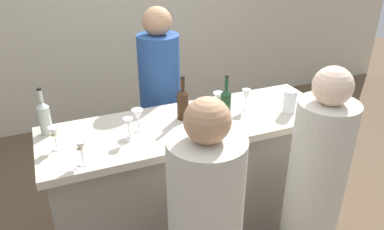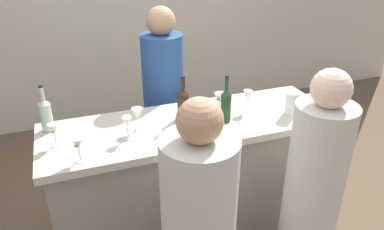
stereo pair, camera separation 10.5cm
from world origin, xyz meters
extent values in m
plane|color=brown|center=(0.00, 0.00, 0.00)|extent=(12.00, 12.00, 0.00)
cube|color=beige|center=(0.00, 2.20, 1.40)|extent=(8.00, 0.10, 2.80)
cube|color=gray|center=(0.00, 0.00, 0.45)|extent=(1.93, 0.57, 0.90)
cube|color=beige|center=(0.00, 0.00, 0.92)|extent=(2.01, 0.65, 0.05)
cylinder|color=#B7C6B2|center=(-0.92, 0.20, 1.04)|extent=(0.08, 0.08, 0.19)
cone|color=#B7C6B2|center=(-0.92, 0.20, 1.15)|extent=(0.08, 0.08, 0.04)
cylinder|color=#B7C6B2|center=(-0.92, 0.20, 1.21)|extent=(0.03, 0.03, 0.08)
cylinder|color=black|center=(-0.92, 0.20, 1.25)|extent=(0.03, 0.03, 0.01)
cylinder|color=#331E0F|center=(-0.04, 0.07, 1.04)|extent=(0.08, 0.08, 0.18)
cone|color=#331E0F|center=(-0.04, 0.07, 1.15)|extent=(0.08, 0.08, 0.04)
cylinder|color=#331E0F|center=(-0.04, 0.07, 1.21)|extent=(0.03, 0.03, 0.08)
cylinder|color=black|center=(-0.04, 0.07, 1.25)|extent=(0.03, 0.03, 0.01)
cylinder|color=#193D1E|center=(0.22, -0.07, 1.05)|extent=(0.07, 0.07, 0.20)
cone|color=#193D1E|center=(0.22, -0.07, 1.16)|extent=(0.07, 0.07, 0.04)
cylinder|color=#193D1E|center=(0.22, -0.07, 1.22)|extent=(0.02, 0.02, 0.08)
cylinder|color=black|center=(0.22, -0.07, 1.27)|extent=(0.03, 0.03, 0.01)
cylinder|color=white|center=(-0.75, -0.23, 0.95)|extent=(0.07, 0.07, 0.00)
cylinder|color=white|center=(-0.75, -0.23, 0.99)|extent=(0.01, 0.01, 0.07)
cone|color=white|center=(-0.75, -0.23, 1.06)|extent=(0.06, 0.06, 0.07)
cone|color=beige|center=(-0.75, -0.23, 1.04)|extent=(0.05, 0.05, 0.02)
cylinder|color=white|center=(-0.45, -0.08, 0.95)|extent=(0.06, 0.06, 0.00)
cylinder|color=white|center=(-0.45, -0.08, 0.99)|extent=(0.01, 0.01, 0.08)
cone|color=white|center=(-0.45, -0.08, 1.06)|extent=(0.06, 0.06, 0.07)
cylinder|color=white|center=(-0.87, -0.01, 0.95)|extent=(0.06, 0.06, 0.00)
cylinder|color=white|center=(-0.87, -0.01, 0.99)|extent=(0.01, 0.01, 0.07)
cone|color=white|center=(-0.87, -0.01, 1.06)|extent=(0.07, 0.07, 0.07)
cone|color=beige|center=(-0.87, -0.01, 1.04)|extent=(0.06, 0.06, 0.02)
cylinder|color=white|center=(-0.37, 0.02, 0.95)|extent=(0.06, 0.06, 0.00)
cylinder|color=white|center=(-0.37, 0.02, 0.99)|extent=(0.01, 0.01, 0.07)
cone|color=white|center=(-0.37, 0.02, 1.06)|extent=(0.07, 0.07, 0.07)
cylinder|color=white|center=(0.43, 0.03, 0.95)|extent=(0.06, 0.06, 0.00)
cylinder|color=white|center=(0.43, 0.03, 0.98)|extent=(0.01, 0.01, 0.06)
cone|color=white|center=(0.43, 0.03, 1.06)|extent=(0.06, 0.06, 0.09)
cylinder|color=white|center=(0.23, 0.06, 0.95)|extent=(0.06, 0.06, 0.00)
cylinder|color=white|center=(0.23, 0.06, 0.99)|extent=(0.01, 0.01, 0.08)
cone|color=white|center=(0.23, 0.06, 1.06)|extent=(0.08, 0.08, 0.07)
cone|color=beige|center=(0.23, 0.06, 1.04)|extent=(0.07, 0.07, 0.03)
cylinder|color=silver|center=(0.69, -0.12, 1.03)|extent=(0.09, 0.09, 0.16)
sphere|color=tan|center=(-0.22, -0.70, 1.34)|extent=(0.22, 0.22, 0.22)
cylinder|color=beige|center=(0.53, -0.66, 0.64)|extent=(0.44, 0.44, 1.28)
sphere|color=beige|center=(0.53, -0.66, 1.37)|extent=(0.22, 0.22, 0.22)
cylinder|color=#284C8C|center=(-0.03, 0.62, 0.70)|extent=(0.39, 0.39, 1.40)
sphere|color=tan|center=(-0.03, 0.62, 1.50)|extent=(0.22, 0.22, 0.22)
camera|label=1|loc=(-0.86, -2.07, 2.12)|focal=34.95mm
camera|label=2|loc=(-0.76, -2.11, 2.12)|focal=34.95mm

